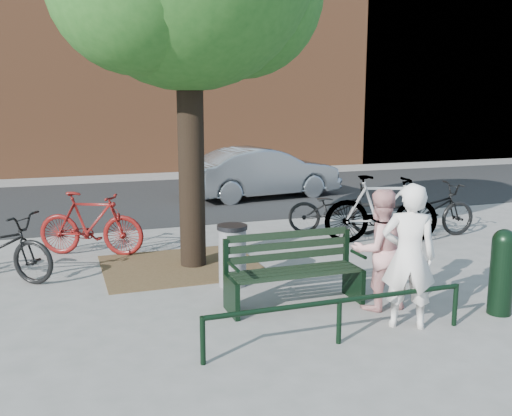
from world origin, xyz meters
name	(u,v)px	position (x,y,z in m)	size (l,w,h in m)	color
ground	(295,306)	(0.00, 0.00, 0.00)	(90.00, 90.00, 0.00)	gray
dirt_pit	(181,266)	(-1.00, 2.20, 0.01)	(2.40, 2.00, 0.02)	brown
road	(169,198)	(0.00, 8.50, 0.01)	(40.00, 7.00, 0.01)	black
park_bench	(293,268)	(0.00, 0.08, 0.48)	(1.74, 0.54, 0.97)	black
guard_railing	(339,308)	(0.00, -1.20, 0.40)	(3.06, 0.06, 0.51)	black
person_left	(409,256)	(0.95, -1.03, 0.84)	(0.61, 0.40, 1.68)	silver
person_right	(379,250)	(0.95, -0.40, 0.76)	(0.74, 0.57, 1.52)	#D59592
bollard	(502,269)	(2.26, -1.07, 0.57)	(0.28, 0.28, 1.06)	black
litter_bin	(232,255)	(-0.50, 1.05, 0.44)	(0.43, 0.43, 0.87)	gray
bicycle_b	(91,224)	(-2.27, 3.36, 0.54)	(0.51, 1.80, 1.08)	#5E0F0D
bicycle_c	(336,209)	(2.32, 3.41, 0.48)	(0.64, 1.84, 0.97)	black
bicycle_d	(382,209)	(2.77, 2.48, 0.63)	(0.59, 2.08, 1.25)	gray
bicycle_e	(427,210)	(3.83, 2.57, 0.52)	(0.69, 1.98, 1.04)	black
parked_car	(263,173)	(2.41, 7.79, 0.68)	(1.43, 4.11, 1.35)	gray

